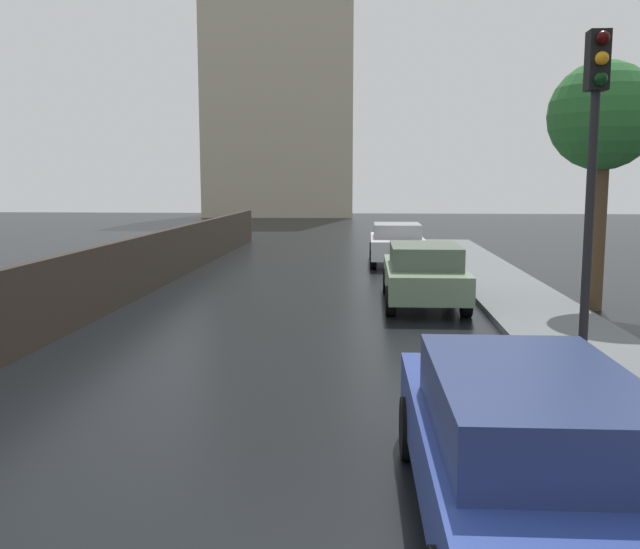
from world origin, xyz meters
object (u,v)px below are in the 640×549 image
object	(u,v)px
car_blue_near_kerb	(523,447)
street_tree_near	(603,120)
traffic_light	(594,146)
car_white_behind_camera	(397,243)
car_green_far_ahead	(424,273)

from	to	relation	value
car_blue_near_kerb	street_tree_near	distance (m)	11.60
car_blue_near_kerb	traffic_light	bearing A→B (deg)	66.38
car_white_behind_camera	street_tree_near	world-z (taller)	street_tree_near
street_tree_near	car_white_behind_camera	bearing A→B (deg)	115.78
car_green_far_ahead	traffic_light	xyz separation A→B (m)	(1.59, -6.86, 2.58)
car_blue_near_kerb	traffic_light	world-z (taller)	traffic_light
car_green_far_ahead	car_blue_near_kerb	bearing A→B (deg)	-90.11
car_blue_near_kerb	traffic_light	xyz separation A→B (m)	(1.65, 3.91, 2.57)
car_green_far_ahead	traffic_light	size ratio (longest dim) A/B	0.99
car_green_far_ahead	car_white_behind_camera	size ratio (longest dim) A/B	1.01
car_green_far_ahead	street_tree_near	xyz separation A→B (m)	(3.79, -0.37, 3.45)
car_blue_near_kerb	street_tree_near	world-z (taller)	street_tree_near
car_blue_near_kerb	car_white_behind_camera	xyz separation A→B (m)	(-0.25, 18.86, -0.03)
car_green_far_ahead	street_tree_near	bearing A→B (deg)	-5.48
car_white_behind_camera	traffic_light	world-z (taller)	traffic_light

